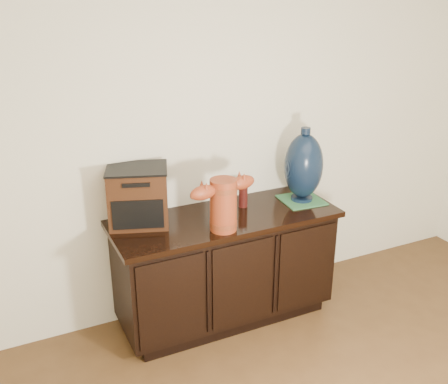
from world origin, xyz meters
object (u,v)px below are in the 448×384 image
sideboard (225,267)px  spray_can (243,194)px  terracotta_vessel (223,202)px  lamp_base (304,166)px  tv_radio (138,196)px

sideboard → spray_can: bearing=27.1°
sideboard → terracotta_vessel: terracotta_vessel is taller
lamp_base → spray_can: lamp_base is taller
sideboard → lamp_base: (0.58, 0.01, 0.61)m
sideboard → terracotta_vessel: (-0.09, -0.17, 0.55)m
sideboard → spray_can: 0.49m
sideboard → terracotta_vessel: bearing=-118.9°
spray_can → sideboard: bearing=-152.9°
tv_radio → lamp_base: (1.09, -0.13, 0.07)m
tv_radio → lamp_base: 1.10m
spray_can → lamp_base: bearing=-11.5°
tv_radio → spray_can: (0.69, -0.05, -0.09)m
sideboard → spray_can: size_ratio=8.42×
sideboard → terracotta_vessel: size_ratio=3.21×
tv_radio → lamp_base: lamp_base is taller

